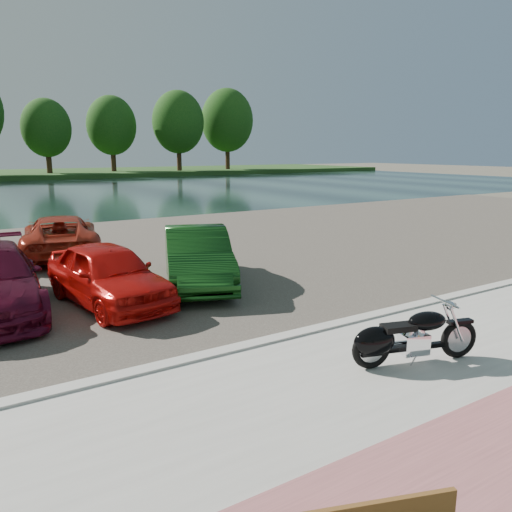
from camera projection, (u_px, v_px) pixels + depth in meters
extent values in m
plane|color=#595447|center=(415.00, 363.00, 8.60)|extent=(200.00, 200.00, 0.00)
cube|color=#ACAAA2|center=(466.00, 383.00, 7.76)|extent=(60.00, 6.00, 0.10)
cube|color=#ACAAA2|center=(338.00, 325.00, 10.24)|extent=(60.00, 0.30, 0.14)
cube|color=#423C35|center=(168.00, 253.00, 17.69)|extent=(60.00, 18.00, 0.04)
cube|color=#182C2B|center=(34.00, 194.00, 41.68)|extent=(120.00, 40.00, 0.00)
cylinder|color=#331F12|center=(49.00, 156.00, 65.73)|extent=(0.70, 0.70, 4.50)
ellipsoid|color=#123D10|center=(46.00, 128.00, 64.98)|extent=(6.30, 6.30, 7.56)
cylinder|color=#331F12|center=(113.00, 154.00, 71.54)|extent=(0.70, 0.70, 4.95)
ellipsoid|color=#123D10|center=(111.00, 125.00, 70.72)|extent=(6.93, 6.93, 8.32)
cylinder|color=#331F12|center=(179.00, 152.00, 73.87)|extent=(0.70, 0.70, 5.40)
ellipsoid|color=#123D10|center=(178.00, 122.00, 72.98)|extent=(7.56, 7.56, 9.07)
cylinder|color=#331F12|center=(227.00, 151.00, 79.68)|extent=(0.70, 0.70, 5.85)
ellipsoid|color=#123D10|center=(227.00, 120.00, 78.71)|extent=(8.19, 8.19, 9.83)
torus|color=black|center=(458.00, 339.00, 8.52)|extent=(0.69, 0.31, 0.68)
torus|color=black|center=(371.00, 349.00, 8.09)|extent=(0.69, 0.31, 0.68)
cylinder|color=#B2B2B7|center=(458.00, 339.00, 8.52)|extent=(0.46, 0.19, 0.46)
cylinder|color=#B2B2B7|center=(371.00, 349.00, 8.09)|extent=(0.46, 0.19, 0.46)
cylinder|color=silver|center=(457.00, 325.00, 8.32)|extent=(0.33, 0.14, 0.63)
cylinder|color=silver|center=(449.00, 321.00, 8.51)|extent=(0.33, 0.14, 0.63)
cylinder|color=silver|center=(445.00, 302.00, 8.29)|extent=(0.25, 0.73, 0.04)
sphere|color=silver|center=(450.00, 306.00, 8.33)|extent=(0.20, 0.20, 0.16)
sphere|color=silver|center=(453.00, 305.00, 8.35)|extent=(0.14, 0.14, 0.11)
cube|color=black|center=(460.00, 322.00, 8.45)|extent=(0.47, 0.26, 0.06)
cube|color=black|center=(416.00, 347.00, 8.31)|extent=(1.18, 0.44, 0.08)
cube|color=silver|center=(413.00, 343.00, 8.29)|extent=(0.52, 0.44, 0.34)
cylinder|color=silver|center=(419.00, 331.00, 8.27)|extent=(0.29, 0.24, 0.27)
cylinder|color=silver|center=(409.00, 333.00, 8.22)|extent=(0.29, 0.24, 0.27)
ellipsoid|color=black|center=(427.00, 321.00, 8.27)|extent=(0.76, 0.54, 0.32)
cube|color=black|center=(398.00, 327.00, 8.15)|extent=(0.61, 0.43, 0.10)
ellipsoid|color=black|center=(374.00, 341.00, 8.08)|extent=(0.79, 0.53, 0.50)
cube|color=black|center=(371.00, 346.00, 8.08)|extent=(0.44, 0.29, 0.30)
cylinder|color=silver|center=(392.00, 349.00, 8.39)|extent=(1.08, 0.41, 0.09)
cylinder|color=silver|center=(392.00, 344.00, 8.37)|extent=(1.08, 0.41, 0.09)
cylinder|color=#B2B2B7|center=(413.00, 361.00, 8.14)|extent=(0.06, 0.14, 0.22)
imported|color=red|center=(108.00, 274.00, 11.61)|extent=(2.30, 4.45, 1.45)
imported|color=#114012|center=(197.00, 257.00, 13.33)|extent=(3.17, 4.93, 1.53)
imported|color=#AF311D|center=(60.00, 236.00, 16.85)|extent=(3.28, 5.46, 1.42)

